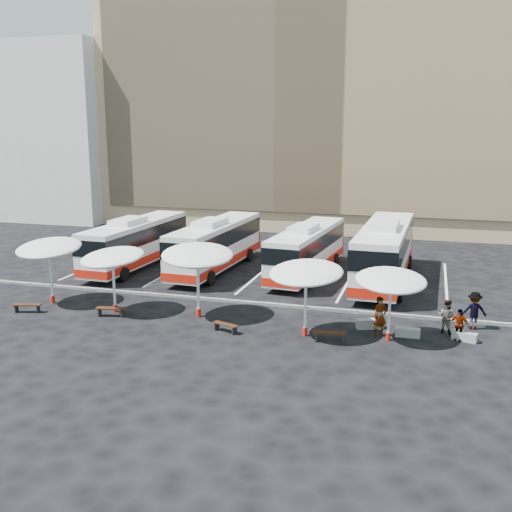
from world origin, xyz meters
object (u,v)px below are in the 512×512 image
(wood_bench_2, at_px, (226,326))
(passenger_2, at_px, (459,325))
(bus_3, at_px, (385,250))
(passenger_1, at_px, (447,317))
(bus_0, at_px, (136,241))
(bus_1, at_px, (216,244))
(sunshade_3, at_px, (306,273))
(sunshade_4, at_px, (391,281))
(sunshade_2, at_px, (197,255))
(sunshade_1, at_px, (113,258))
(passenger_0, at_px, (380,317))
(passenger_3, at_px, (474,311))
(sunshade_0, at_px, (49,248))
(wood_bench_3, at_px, (330,334))
(wood_bench_0, at_px, (27,306))
(bus_2, at_px, (307,249))
(wood_bench_1, at_px, (111,310))
(conc_bench_1, at_px, (408,332))
(conc_bench_0, at_px, (369,324))
(conc_bench_2, at_px, (465,337))

(wood_bench_2, xyz_separation_m, passenger_2, (10.75, 1.93, 0.44))
(bus_3, height_order, passenger_1, bus_3)
(bus_0, relative_size, bus_1, 0.98)
(bus_3, distance_m, sunshade_3, 11.62)
(sunshade_4, bearing_deg, bus_1, 139.18)
(bus_0, height_order, sunshade_2, sunshade_2)
(sunshade_1, height_order, sunshade_3, sunshade_3)
(sunshade_3, distance_m, passenger_0, 4.12)
(passenger_0, relative_size, passenger_3, 1.03)
(sunshade_2, bearing_deg, bus_1, 104.91)
(sunshade_1, relative_size, sunshade_4, 1.08)
(sunshade_0, height_order, passenger_2, sunshade_0)
(wood_bench_3, xyz_separation_m, passenger_1, (5.18, 2.73, 0.47))
(bus_1, height_order, wood_bench_0, bus_1)
(bus_1, relative_size, sunshade_0, 3.15)
(bus_0, bearing_deg, wood_bench_2, -44.43)
(sunshade_4, relative_size, passenger_0, 2.12)
(bus_0, height_order, sunshade_1, bus_0)
(bus_2, height_order, wood_bench_0, bus_2)
(bus_3, distance_m, wood_bench_1, 17.31)
(bus_0, distance_m, sunshade_3, 17.72)
(conc_bench_1, relative_size, passenger_1, 0.70)
(conc_bench_0, height_order, conc_bench_1, conc_bench_0)
(sunshade_0, relative_size, passenger_2, 2.43)
(sunshade_2, height_order, passenger_2, sunshade_2)
(bus_3, distance_m, sunshade_4, 10.84)
(sunshade_4, xyz_separation_m, passenger_3, (3.88, 2.80, -1.93))
(bus_3, bearing_deg, wood_bench_3, -95.88)
(sunshade_0, distance_m, passenger_1, 21.30)
(sunshade_1, bearing_deg, passenger_1, 4.87)
(passenger_1, bearing_deg, conc_bench_2, 159.74)
(bus_3, distance_m, passenger_0, 10.37)
(wood_bench_0, bearing_deg, conc_bench_1, 5.24)
(sunshade_0, height_order, wood_bench_0, sunshade_0)
(sunshade_4, height_order, passenger_3, sunshade_4)
(wood_bench_2, bearing_deg, passenger_3, 18.52)
(wood_bench_0, bearing_deg, passenger_2, 5.10)
(passenger_1, bearing_deg, bus_3, -41.50)
(conc_bench_0, distance_m, passenger_2, 4.20)
(sunshade_0, bearing_deg, conc_bench_1, -0.30)
(bus_0, height_order, bus_1, bus_1)
(passenger_2, bearing_deg, bus_3, 128.95)
(bus_0, distance_m, sunshade_4, 20.67)
(sunshade_3, distance_m, sunshade_4, 3.87)
(conc_bench_2, bearing_deg, bus_1, 148.21)
(sunshade_3, bearing_deg, bus_0, 143.63)
(sunshade_0, height_order, conc_bench_2, sunshade_0)
(bus_2, distance_m, sunshade_0, 16.21)
(sunshade_3, relative_size, passenger_1, 2.44)
(conc_bench_1, distance_m, passenger_3, 3.75)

